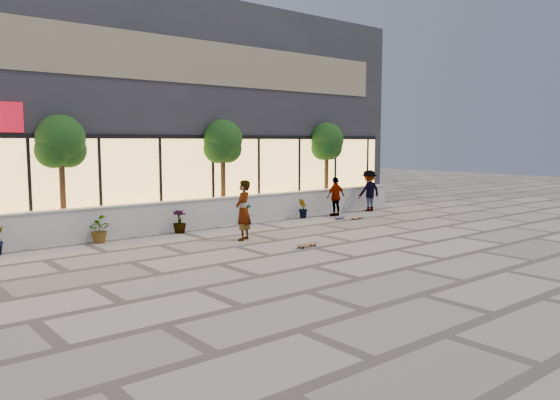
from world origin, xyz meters
TOP-DOWN VIEW (x-y plane):
  - ground at (0.00, 0.00)m, footprint 80.00×80.00m
  - planter_wall at (0.00, 7.00)m, footprint 22.00×0.42m
  - retail_building at (-0.00, 12.49)m, footprint 24.00×9.17m
  - shrub_c at (-2.90, 6.45)m, footprint 0.68×0.77m
  - shrub_d at (-0.10, 6.45)m, footprint 0.64×0.64m
  - shrub_e at (2.70, 6.45)m, footprint 0.46×0.35m
  - shrub_f at (5.50, 6.45)m, footprint 0.55×0.57m
  - tree_midwest at (-3.50, 7.70)m, footprint 1.60×1.50m
  - tree_mideast at (2.50, 7.70)m, footprint 1.60×1.50m
  - tree_east at (8.00, 7.70)m, footprint 1.60×1.50m
  - skater_center at (0.79, 4.00)m, footprint 0.82×0.75m
  - skater_right_near at (7.00, 6.11)m, footprint 0.96×0.41m
  - skater_right_far at (9.27, 6.30)m, footprint 1.23×0.77m
  - skateboard_center at (1.57, 1.88)m, footprint 0.84×0.28m
  - skateboard_right_near at (7.00, 4.90)m, footprint 0.71×0.22m
  - skateboard_right_far at (6.50, 5.38)m, footprint 0.74×0.45m

SIDE VIEW (x-z plane):
  - ground at x=0.00m, z-range 0.00..0.00m
  - skateboard_right_near at x=7.00m, z-range 0.03..0.11m
  - skateboard_right_far at x=6.50m, z-range 0.03..0.12m
  - skateboard_center at x=1.57m, z-range 0.03..0.13m
  - shrub_c at x=-2.90m, z-range 0.00..0.81m
  - shrub_d at x=-0.10m, z-range 0.00..0.81m
  - shrub_e at x=2.70m, z-range 0.00..0.81m
  - shrub_f at x=5.50m, z-range 0.00..0.81m
  - planter_wall at x=0.00m, z-range 0.00..1.04m
  - skater_right_near at x=7.00m, z-range 0.00..1.62m
  - skater_right_far at x=9.27m, z-range 0.00..1.82m
  - skater_center at x=0.79m, z-range 0.00..1.89m
  - tree_midwest at x=-3.50m, z-range 1.03..4.94m
  - tree_mideast at x=2.50m, z-range 1.03..4.94m
  - tree_east at x=8.00m, z-range 1.03..4.94m
  - retail_building at x=0.00m, z-range 0.00..8.50m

